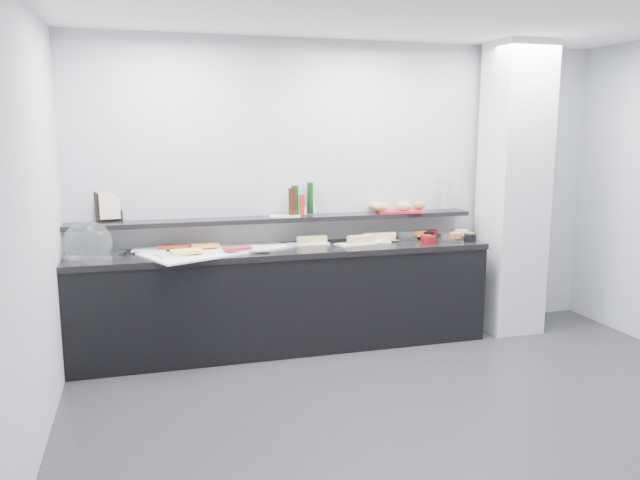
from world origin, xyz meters
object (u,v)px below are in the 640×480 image
object	(u,v)px
cloche_base	(95,255)
framed_print	(108,206)
carafe	(444,195)
sandwich_plate_mid	(357,244)
bread_tray	(398,211)
condiment_tray	(285,216)

from	to	relation	value
cloche_base	framed_print	distance (m)	0.48
cloche_base	framed_print	size ratio (longest dim) A/B	1.52
cloche_base	carafe	size ratio (longest dim) A/B	1.32
sandwich_plate_mid	bread_tray	xyz separation A→B (m)	(0.49, 0.22, 0.25)
sandwich_plate_mid	condiment_tray	distance (m)	0.69
carafe	bread_tray	bearing A→B (deg)	-178.95
framed_print	bread_tray	size ratio (longest dim) A/B	0.65
framed_print	carafe	world-z (taller)	carafe
bread_tray	framed_print	bearing A→B (deg)	-172.16
sandwich_plate_mid	framed_print	bearing A→B (deg)	161.78
condiment_tray	carafe	world-z (taller)	carafe
cloche_base	sandwich_plate_mid	size ratio (longest dim) A/B	1.12
cloche_base	bread_tray	world-z (taller)	bread_tray
bread_tray	carafe	bearing A→B (deg)	11.33
framed_print	carafe	bearing A→B (deg)	-11.53
condiment_tray	bread_tray	bearing A→B (deg)	9.00
framed_print	bread_tray	distance (m)	2.59
sandwich_plate_mid	framed_print	size ratio (longest dim) A/B	1.36
cloche_base	carafe	distance (m)	3.19
cloche_base	condiment_tray	distance (m)	1.62
sandwich_plate_mid	bread_tray	world-z (taller)	bread_tray
condiment_tray	bread_tray	world-z (taller)	bread_tray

